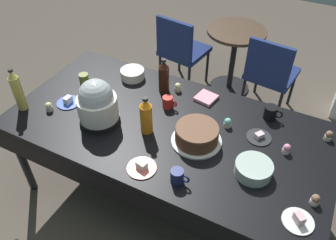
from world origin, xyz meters
TOP-DOWN VIEW (x-y plane):
  - ground at (0.00, 0.00)m, footprint 9.00×9.00m
  - potluck_table at (0.00, 0.00)m, footprint 2.20×1.10m
  - frosted_layer_cake at (0.23, -0.05)m, footprint 0.33×0.33m
  - slow_cooker at (-0.44, -0.18)m, footprint 0.28×0.28m
  - glass_salad_bowl at (0.63, -0.14)m, footprint 0.22×0.22m
  - ceramic_snack_bowl at (-0.51, 0.38)m, footprint 0.19×0.19m
  - dessert_plate_coral at (0.03, -0.41)m, footprint 0.18×0.18m
  - dessert_plate_charcoal at (0.58, 0.17)m, footprint 0.16×0.16m
  - dessert_plate_cobalt at (-0.76, -0.12)m, footprint 0.17×0.17m
  - dessert_plate_white at (0.94, -0.35)m, footprint 0.17×0.17m
  - cupcake_lemon at (0.36, 0.18)m, footprint 0.05×0.05m
  - cupcake_cocoa at (-0.83, -0.25)m, footprint 0.05×0.05m
  - cupcake_rose at (-0.12, 0.38)m, footprint 0.05×0.05m
  - cupcake_vanilla at (0.99, -0.19)m, footprint 0.05×0.05m
  - cupcake_mint at (0.98, 0.36)m, footprint 0.05×0.05m
  - cupcake_berry at (0.77, 0.12)m, footprint 0.05×0.05m
  - soda_bottle_orange_juice at (-0.10, -0.11)m, footprint 0.08×0.08m
  - soda_bottle_cola at (-0.21, 0.34)m, footprint 0.08×0.08m
  - soda_bottle_ginger_ale at (-1.01, -0.31)m, footprint 0.07×0.07m
  - coffee_mug_olive at (-0.80, 0.13)m, footprint 0.11×0.07m
  - coffee_mug_black at (0.59, 0.40)m, footprint 0.13×0.09m
  - coffee_mug_red at (-0.09, 0.18)m, footprint 0.11×0.07m
  - coffee_mug_navy at (0.27, -0.40)m, footprint 0.12×0.08m
  - paper_napkin_stack at (0.12, 0.39)m, footprint 0.16×0.16m
  - maroon_chair_left at (-0.56, 1.38)m, footprint 0.50×0.50m
  - maroon_chair_right at (0.39, 1.38)m, footprint 0.49×0.49m
  - round_cafe_table at (-0.05, 1.60)m, footprint 0.60×0.60m

SIDE VIEW (x-z plane):
  - ground at x=0.00m, z-range 0.00..0.00m
  - maroon_chair_left at x=-0.56m, z-range 0.07..0.92m
  - maroon_chair_right at x=0.39m, z-range 0.07..0.92m
  - round_cafe_table at x=-0.05m, z-range 0.14..0.86m
  - potluck_table at x=0.00m, z-range 0.31..1.06m
  - dessert_plate_charcoal at x=0.58m, z-range 0.74..0.78m
  - paper_napkin_stack at x=0.12m, z-range 0.75..0.77m
  - dessert_plate_coral at x=0.03m, z-range 0.74..0.79m
  - dessert_plate_cobalt at x=-0.76m, z-range 0.74..0.79m
  - dessert_plate_white at x=0.94m, z-range 0.74..0.79m
  - cupcake_lemon at x=0.36m, z-range 0.75..0.82m
  - cupcake_cocoa at x=-0.83m, z-range 0.75..0.82m
  - cupcake_rose at x=-0.12m, z-range 0.75..0.82m
  - cupcake_vanilla at x=0.99m, z-range 0.75..0.82m
  - cupcake_mint at x=0.98m, z-range 0.75..0.82m
  - cupcake_berry at x=0.77m, z-range 0.75..0.82m
  - ceramic_snack_bowl at x=-0.51m, z-range 0.75..0.82m
  - glass_salad_bowl at x=0.63m, z-range 0.75..0.83m
  - coffee_mug_red at x=-0.09m, z-range 0.75..0.84m
  - coffee_mug_olive at x=-0.80m, z-range 0.75..0.84m
  - coffee_mug_navy at x=0.27m, z-range 0.75..0.84m
  - coffee_mug_black at x=0.59m, z-range 0.75..0.85m
  - frosted_layer_cake at x=0.23m, z-range 0.75..0.87m
  - soda_bottle_cola at x=-0.21m, z-range 0.74..1.02m
  - soda_bottle_orange_juice at x=-0.10m, z-range 0.74..1.02m
  - slow_cooker at x=-0.44m, z-range 0.74..1.07m
  - soda_bottle_ginger_ale at x=-1.01m, z-range 0.74..1.07m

